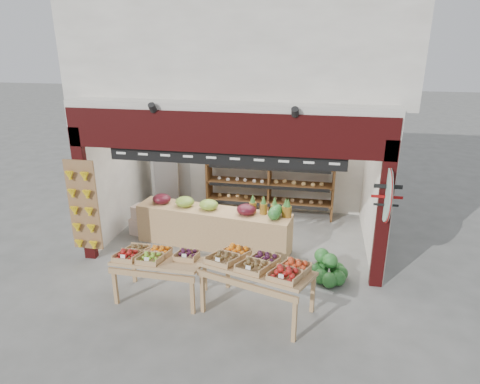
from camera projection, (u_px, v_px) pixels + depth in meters
name	position (u px, v px, depth m)	size (l,w,h in m)	color
ground	(236.00, 245.00, 9.10)	(60.00, 60.00, 0.00)	slate
shop_structure	(250.00, 49.00, 9.26)	(6.36, 5.12, 5.40)	white
banana_board	(83.00, 208.00, 8.12)	(0.60, 0.15, 1.80)	#906241
gift_sign	(387.00, 195.00, 6.97)	(0.04, 0.93, 0.92)	#ABD6C3
back_shelving	(270.00, 168.00, 10.31)	(3.10, 0.51, 1.91)	brown
refrigerator	(171.00, 177.00, 10.57)	(0.72, 0.72, 1.84)	#AFB2B6
cardboard_stack	(151.00, 225.00, 9.48)	(1.07, 0.77, 0.68)	beige
mid_counter	(213.00, 226.00, 8.94)	(3.32, 1.07, 1.04)	tan
display_table_left	(155.00, 258.00, 7.10)	(1.46, 0.83, 0.94)	tan
display_table_right	(258.00, 266.00, 6.62)	(1.86, 1.37, 1.06)	tan
watermelon_pile	(328.00, 270.00, 7.74)	(0.72, 0.69, 0.53)	#1B521E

